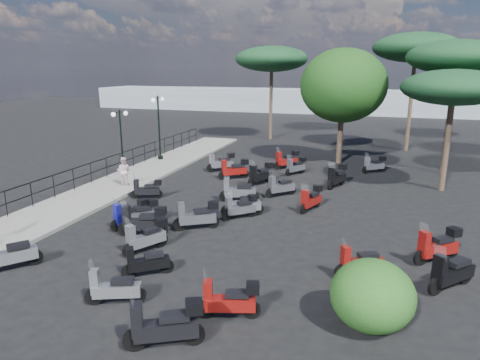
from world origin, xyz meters
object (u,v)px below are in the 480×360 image
(scooter_1, at_px, (130,215))
(scooter_3, at_px, (147,189))
(scooter_12, at_px, (165,326))
(scooter_13, at_px, (146,263))
(scooter_15, at_px, (240,208))
(scooter_17, at_px, (261,174))
(broadleaf_tree, at_px, (343,86))
(scooter_9, at_px, (241,205))
(scooter_24, at_px, (438,246))
(pine_3, at_px, (454,88))
(scooter_8, at_px, (146,237))
(scooter_19, at_px, (229,301))
(scooter_0, at_px, (9,255))
(scooter_5, at_px, (221,163))
(scooter_16, at_px, (280,187))
(lamp_post_1, at_px, (121,138))
(pine_1, at_px, (457,57))
(scooter_22, at_px, (337,177))
(scooter_25, at_px, (451,273))
(lamp_post_2, at_px, (159,124))
(scooter_10, at_px, (238,191))
(scooter_26, at_px, (374,165))
(scooter_4, at_px, (234,170))
(scooter_7, at_px, (143,222))
(pine_0, at_px, (416,48))
(scooter_20, at_px, (360,263))
(pedestrian_far, at_px, (124,171))
(scooter_14, at_px, (197,216))
(scooter_2, at_px, (138,214))
(pine_2, at_px, (272,59))
(scooter_6, at_px, (114,289))

(scooter_1, distance_m, scooter_3, 3.74)
(scooter_12, bearing_deg, scooter_13, 9.20)
(scooter_15, height_order, scooter_17, scooter_17)
(scooter_17, xyz_separation_m, broadleaf_tree, (3.46, 6.72, 4.39))
(scooter_9, distance_m, scooter_17, 5.18)
(scooter_24, xyz_separation_m, pine_3, (1.22, 9.09, 4.56))
(scooter_9, bearing_deg, scooter_17, -21.67)
(scooter_8, bearing_deg, scooter_19, 172.71)
(scooter_9, bearing_deg, scooter_0, 114.76)
(scooter_5, bearing_deg, scooter_0, 134.50)
(scooter_3, height_order, scooter_24, scooter_24)
(scooter_1, xyz_separation_m, scooter_17, (3.17, 7.67, 0.04))
(scooter_0, height_order, broadleaf_tree, broadleaf_tree)
(scooter_5, distance_m, scooter_16, 6.01)
(lamp_post_1, relative_size, scooter_5, 2.47)
(lamp_post_1, height_order, pine_1, pine_1)
(scooter_22, height_order, scooter_25, scooter_22)
(lamp_post_2, distance_m, scooter_12, 19.92)
(scooter_9, relative_size, scooter_25, 1.14)
(scooter_0, relative_size, scooter_10, 0.80)
(scooter_13, distance_m, broadleaf_tree, 18.77)
(scooter_8, bearing_deg, scooter_26, -88.22)
(scooter_4, distance_m, scooter_24, 12.46)
(scooter_3, xyz_separation_m, scooter_7, (2.25, -4.18, 0.11))
(scooter_19, distance_m, pine_0, 26.30)
(lamp_post_1, xyz_separation_m, scooter_20, (13.40, -8.38, -1.78))
(scooter_0, relative_size, scooter_17, 0.89)
(pedestrian_far, height_order, scooter_15, pedestrian_far)
(scooter_9, relative_size, scooter_13, 1.28)
(broadleaf_tree, bearing_deg, scooter_10, -109.84)
(scooter_7, relative_size, broadleaf_tree, 0.25)
(pedestrian_far, xyz_separation_m, scooter_14, (5.95, -4.30, -0.34))
(scooter_2, xyz_separation_m, scooter_8, (1.50, -2.03, 0.01))
(lamp_post_1, distance_m, pine_1, 19.05)
(lamp_post_2, bearing_deg, scooter_16, -22.33)
(scooter_20, bearing_deg, lamp_post_1, 29.22)
(lamp_post_2, bearing_deg, scooter_13, -55.80)
(scooter_24, relative_size, pine_1, 0.20)
(pine_2, distance_m, pine_3, 17.81)
(scooter_15, bearing_deg, scooter_7, 94.52)
(scooter_9, height_order, pine_2, pine_2)
(scooter_9, xyz_separation_m, scooter_26, (5.14, 9.67, -0.03))
(scooter_15, bearing_deg, scooter_0, 99.66)
(pine_0, bearing_deg, scooter_6, -108.46)
(scooter_13, bearing_deg, scooter_0, 65.79)
(scooter_16, height_order, scooter_24, scooter_24)
(scooter_4, distance_m, scooter_26, 8.37)
(scooter_22, relative_size, pine_1, 0.23)
(lamp_post_2, bearing_deg, scooter_25, -31.20)
(scooter_20, distance_m, pine_1, 16.45)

